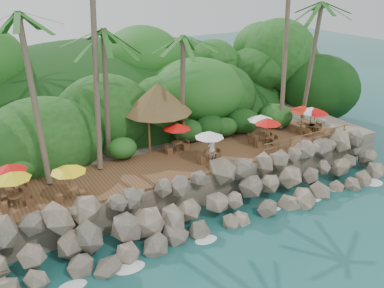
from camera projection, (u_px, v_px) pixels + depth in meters
ground at (241, 228)px, 26.78m from camera, size 140.00×140.00×0.00m
land_base at (136, 132)px, 39.21m from camera, size 32.00×25.20×2.10m
jungle_hill at (108, 119)px, 45.61m from camera, size 44.80×28.00×15.40m
seawall at (223, 197)px, 27.95m from camera, size 29.00×4.00×2.30m
terrace at (192, 160)px, 30.76m from camera, size 26.00×5.00×0.20m
jungle_foliage at (141, 146)px, 38.80m from camera, size 44.00×16.00×12.00m
foam_line at (238, 225)px, 27.01m from camera, size 25.20×0.80×0.06m
palms at (181, 1)px, 29.25m from camera, size 28.61×7.32×15.06m
palapa at (157, 98)px, 32.33m from camera, size 5.14×5.14×4.60m
dining_clusters at (209, 132)px, 30.35m from camera, size 24.65×5.15×2.20m
railing at (307, 139)px, 32.60m from camera, size 8.30×0.10×1.00m
waiter at (212, 149)px, 30.05m from camera, size 0.71×0.52×1.79m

